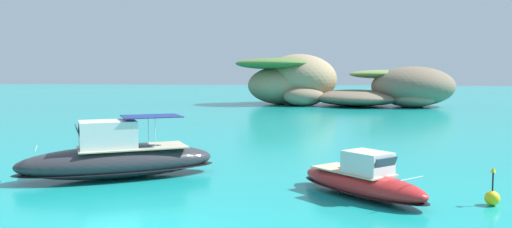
% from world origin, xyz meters
% --- Properties ---
extents(islet_large, '(19.10, 18.77, 8.21)m').
position_xyz_m(islet_large, '(-1.48, 67.67, 3.87)').
color(islet_large, '#9E8966').
rests_on(islet_large, ground).
extents(islet_small, '(26.28, 19.56, 6.09)m').
position_xyz_m(islet_small, '(14.42, 64.47, 2.53)').
color(islet_small, '#756651').
rests_on(islet_small, ground).
extents(motorboat_red, '(5.88, 5.80, 1.88)m').
position_xyz_m(motorboat_red, '(7.13, 6.31, 0.63)').
color(motorboat_red, red).
rests_on(motorboat_red, ground).
extents(motorboat_charcoal, '(9.48, 7.27, 2.94)m').
position_xyz_m(motorboat_charcoal, '(-4.28, 8.08, 0.93)').
color(motorboat_charcoal, '#2D2D33').
rests_on(motorboat_charcoal, ground).
extents(channel_buoy, '(0.56, 0.56, 1.48)m').
position_xyz_m(channel_buoy, '(11.95, 5.72, 0.34)').
color(channel_buoy, yellow).
rests_on(channel_buoy, ground).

